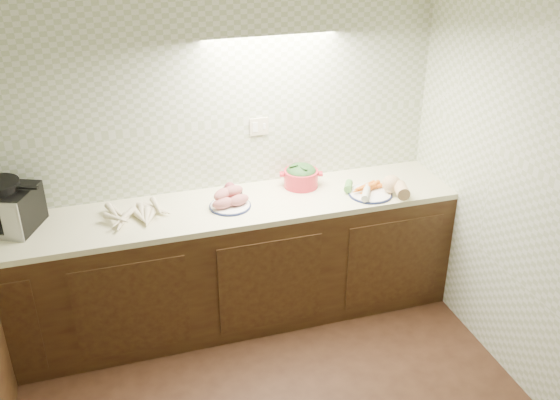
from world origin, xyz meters
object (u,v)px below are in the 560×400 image
object	(u,v)px
toaster_oven	(0,207)
onion_bowl	(232,191)
dutch_oven	(301,176)
veg_plate	(379,188)
sweet_potato_plate	(229,200)
parsnip_pile	(136,216)

from	to	relation	value
toaster_oven	onion_bowl	size ratio (longest dim) A/B	3.70
dutch_oven	veg_plate	xyz separation A→B (m)	(0.47, -0.28, -0.03)
sweet_potato_plate	dutch_oven	xyz separation A→B (m)	(0.55, 0.15, 0.03)
toaster_oven	dutch_oven	xyz separation A→B (m)	(1.95, 0.01, -0.06)
parsnip_pile	sweet_potato_plate	bearing A→B (deg)	1.01
onion_bowl	parsnip_pile	bearing A→B (deg)	-167.37
veg_plate	sweet_potato_plate	bearing A→B (deg)	172.88
parsnip_pile	veg_plate	xyz separation A→B (m)	(1.62, -0.12, 0.02)
toaster_oven	dutch_oven	distance (m)	1.95
parsnip_pile	veg_plate	distance (m)	1.63
toaster_oven	parsnip_pile	xyz separation A→B (m)	(0.79, -0.15, -0.11)
onion_bowl	veg_plate	size ratio (longest dim) A/B	0.33
parsnip_pile	dutch_oven	distance (m)	1.17
onion_bowl	sweet_potato_plate	bearing A→B (deg)	-109.67
toaster_oven	onion_bowl	bearing A→B (deg)	23.50
veg_plate	onion_bowl	bearing A→B (deg)	164.88
toaster_oven	sweet_potato_plate	bearing A→B (deg)	17.95
toaster_oven	veg_plate	xyz separation A→B (m)	(2.42, -0.27, -0.09)
toaster_oven	dutch_oven	world-z (taller)	toaster_oven
toaster_oven	onion_bowl	distance (m)	1.45
sweet_potato_plate	onion_bowl	bearing A→B (deg)	70.33
veg_plate	toaster_oven	bearing A→B (deg)	173.59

